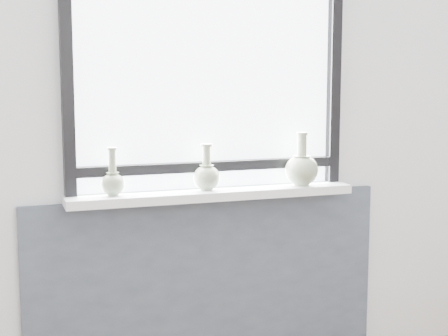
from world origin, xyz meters
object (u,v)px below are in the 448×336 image
object	(u,v)px
vase_c	(302,168)
vase_a	(113,181)
windowsill	(213,194)
vase_b	(207,175)

from	to	relation	value
vase_c	vase_a	bearing A→B (deg)	178.51
windowsill	vase_c	distance (m)	0.44
vase_a	vase_b	distance (m)	0.42
windowsill	vase_a	distance (m)	0.46
vase_a	windowsill	bearing A→B (deg)	0.02
vase_b	vase_c	xyz separation A→B (m)	(0.46, -0.02, 0.01)
vase_b	windowsill	bearing A→B (deg)	1.50
vase_b	vase_c	world-z (taller)	vase_c
windowsill	vase_a	xyz separation A→B (m)	(-0.45, -0.00, 0.08)
windowsill	vase_c	world-z (taller)	vase_c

